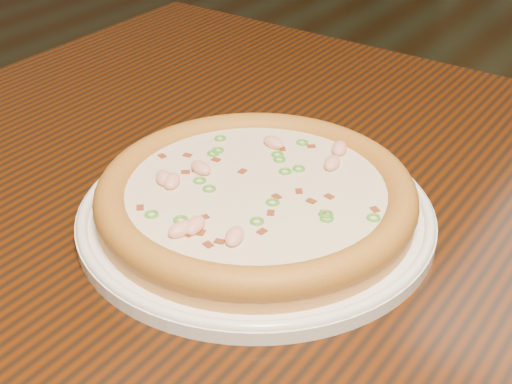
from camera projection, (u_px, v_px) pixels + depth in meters
The scene contains 3 objects.
hero_table at pixel (392, 325), 0.67m from camera, with size 1.20×0.80×0.75m.
plate at pixel (256, 212), 0.63m from camera, with size 0.32×0.32×0.02m.
pizza at pixel (256, 195), 0.62m from camera, with size 0.28×0.28×0.03m.
Camera 1 is at (-0.08, -1.02, 1.11)m, focal length 50.00 mm.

